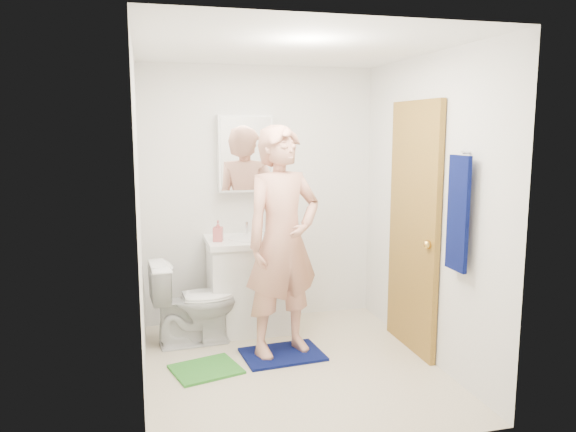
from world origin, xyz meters
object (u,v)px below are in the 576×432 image
at_px(man, 283,241).
at_px(vanity_cabinet, 251,286).
at_px(towel, 458,214).
at_px(toilet, 194,302).
at_px(medicine_cabinet, 245,153).
at_px(toothbrush_cup, 274,229).
at_px(soap_dispenser, 218,231).

bearing_deg(man, vanity_cabinet, 84.24).
distance_m(towel, toilet, 2.30).
distance_m(vanity_cabinet, medicine_cabinet, 1.22).
height_order(towel, toothbrush_cup, towel).
relative_size(towel, man, 0.44).
distance_m(medicine_cabinet, man, 1.10).
bearing_deg(toothbrush_cup, man, -98.24).
distance_m(vanity_cabinet, man, 0.85).
bearing_deg(medicine_cabinet, man, -80.75).
xyz_separation_m(vanity_cabinet, toothbrush_cup, (0.25, 0.13, 0.50)).
bearing_deg(soap_dispenser, towel, -43.76).
distance_m(towel, soap_dispenser, 2.07).
relative_size(vanity_cabinet, toothbrush_cup, 6.76).
xyz_separation_m(medicine_cabinet, man, (0.14, -0.87, -0.66)).
bearing_deg(towel, man, 140.98).
relative_size(medicine_cabinet, man, 0.38).
relative_size(vanity_cabinet, toilet, 1.09).
bearing_deg(toilet, soap_dispenser, -60.28).
height_order(soap_dispenser, toothbrush_cup, soap_dispenser).
bearing_deg(soap_dispenser, vanity_cabinet, 12.90).
bearing_deg(toilet, towel, -130.64).
bearing_deg(towel, toilet, 143.83).
xyz_separation_m(toilet, soap_dispenser, (0.24, 0.16, 0.58)).
distance_m(medicine_cabinet, towel, 2.11).
height_order(towel, toilet, towel).
relative_size(vanity_cabinet, man, 0.44).
xyz_separation_m(towel, toilet, (-1.72, 1.25, -0.88)).
xyz_separation_m(vanity_cabinet, medicine_cabinet, (0.00, 0.22, 1.20)).
height_order(medicine_cabinet, toilet, medicine_cabinet).
bearing_deg(man, toothbrush_cup, 63.60).
bearing_deg(vanity_cabinet, toothbrush_cup, 26.91).
bearing_deg(vanity_cabinet, towel, -51.53).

